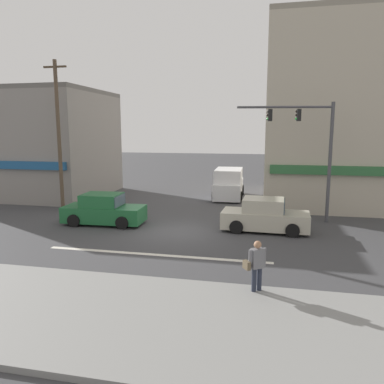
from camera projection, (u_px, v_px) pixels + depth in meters
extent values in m
plane|color=#3D3D3F|center=(178.00, 231.00, 17.94)|extent=(120.00, 120.00, 0.00)
cube|color=silver|center=(156.00, 255.00, 14.56)|extent=(9.00, 0.24, 0.01)
cube|color=gray|center=(98.00, 314.00, 9.73)|extent=(40.00, 5.00, 0.16)
cube|color=gray|center=(36.00, 145.00, 27.86)|extent=(10.19, 8.15, 7.34)
cube|color=#635F5B|center=(33.00, 93.00, 27.24)|extent=(10.19, 8.15, 0.30)
cube|color=#B7AD99|center=(364.00, 118.00, 25.11)|extent=(12.77, 11.24, 11.19)
cube|color=gray|center=(371.00, 28.00, 24.17)|extent=(12.77, 11.24, 0.30)
cylinder|color=#4C3823|center=(308.00, 188.00, 22.90)|extent=(0.32, 0.32, 2.53)
sphere|color=#235128|center=(310.00, 150.00, 22.51)|extent=(2.83, 2.83, 2.83)
cylinder|color=brown|center=(59.00, 137.00, 21.91)|extent=(0.22, 0.22, 8.76)
cube|color=#473828|center=(55.00, 67.00, 21.26)|extent=(1.40, 0.12, 0.10)
cylinder|color=brown|center=(352.00, 152.00, 21.49)|extent=(0.22, 0.22, 7.05)
cube|color=#473828|center=(355.00, 97.00, 20.98)|extent=(1.40, 0.12, 0.10)
cylinder|color=#47474C|center=(330.00, 164.00, 19.24)|extent=(0.18, 0.18, 6.20)
cylinder|color=#47474C|center=(285.00, 107.00, 18.92)|extent=(4.77, 0.81, 0.12)
cube|color=black|center=(299.00, 115.00, 18.94)|extent=(0.23, 0.27, 0.60)
sphere|color=black|center=(297.00, 111.00, 18.92)|extent=(0.12, 0.12, 0.12)
sphere|color=black|center=(296.00, 115.00, 18.95)|extent=(0.12, 0.12, 0.12)
sphere|color=green|center=(296.00, 119.00, 18.98)|extent=(0.12, 0.12, 0.12)
cube|color=black|center=(270.00, 115.00, 19.04)|extent=(0.23, 0.27, 0.60)
sphere|color=black|center=(268.00, 112.00, 19.01)|extent=(0.12, 0.12, 0.12)
sphere|color=black|center=(268.00, 115.00, 19.04)|extent=(0.12, 0.12, 0.12)
sphere|color=green|center=(268.00, 119.00, 19.07)|extent=(0.12, 0.12, 0.12)
cube|color=#B7B29E|center=(265.00, 220.00, 17.95)|extent=(4.15, 1.83, 0.80)
cube|color=#B7B29E|center=(263.00, 205.00, 17.86)|extent=(1.95, 1.62, 0.64)
cube|color=#475666|center=(284.00, 206.00, 17.63)|extent=(0.11, 1.44, 0.54)
cylinder|color=black|center=(292.00, 222.00, 18.50)|extent=(0.65, 0.20, 0.64)
cylinder|color=black|center=(292.00, 231.00, 16.88)|extent=(0.65, 0.20, 0.64)
cylinder|color=black|center=(240.00, 219.00, 19.11)|extent=(0.65, 0.20, 0.64)
cylinder|color=black|center=(236.00, 227.00, 17.48)|extent=(0.65, 0.20, 0.64)
cube|color=silver|center=(229.00, 189.00, 26.73)|extent=(2.02, 4.67, 1.10)
cube|color=silver|center=(229.00, 175.00, 26.27)|extent=(1.93, 3.27, 0.90)
cube|color=#475666|center=(230.00, 173.00, 27.84)|extent=(1.66, 0.13, 0.76)
cylinder|color=black|center=(218.00, 189.00, 28.31)|extent=(0.23, 0.73, 0.72)
cylinder|color=black|center=(242.00, 190.00, 28.01)|extent=(0.23, 0.73, 0.72)
cylinder|color=black|center=(214.00, 196.00, 25.54)|extent=(0.23, 0.73, 0.72)
cylinder|color=black|center=(241.00, 197.00, 25.23)|extent=(0.23, 0.73, 0.72)
cube|color=#1E6033|center=(104.00, 214.00, 19.29)|extent=(4.16, 1.84, 0.80)
cube|color=#1E6033|center=(102.00, 200.00, 19.19)|extent=(1.95, 1.63, 0.64)
cube|color=#475666|center=(120.00, 201.00, 19.02)|extent=(0.11, 1.44, 0.54)
cylinder|color=black|center=(133.00, 215.00, 19.93)|extent=(0.65, 0.20, 0.64)
cylinder|color=black|center=(122.00, 223.00, 18.28)|extent=(0.65, 0.20, 0.64)
cylinder|color=black|center=(89.00, 213.00, 20.37)|extent=(0.65, 0.20, 0.64)
cylinder|color=black|center=(74.00, 221.00, 18.71)|extent=(0.65, 0.20, 0.64)
cylinder|color=#232838|center=(259.00, 281.00, 10.93)|extent=(0.14, 0.14, 0.86)
cylinder|color=#232838|center=(254.00, 282.00, 10.86)|extent=(0.14, 0.14, 0.86)
cube|color=slate|center=(257.00, 258.00, 10.78)|extent=(0.42, 0.38, 0.58)
sphere|color=#9E7051|center=(258.00, 245.00, 10.71)|extent=(0.22, 0.22, 0.22)
cylinder|color=slate|center=(264.00, 257.00, 10.87)|extent=(0.09, 0.09, 0.56)
cylinder|color=slate|center=(250.00, 259.00, 10.69)|extent=(0.09, 0.09, 0.56)
cube|color=brown|center=(247.00, 265.00, 10.72)|extent=(0.26, 0.30, 0.24)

